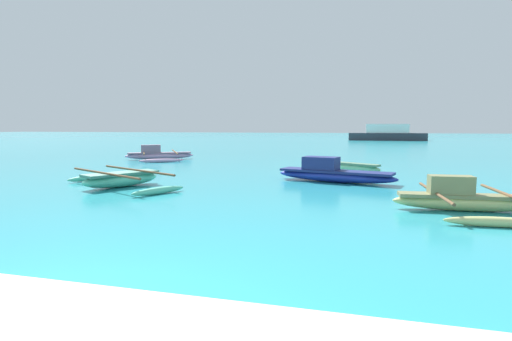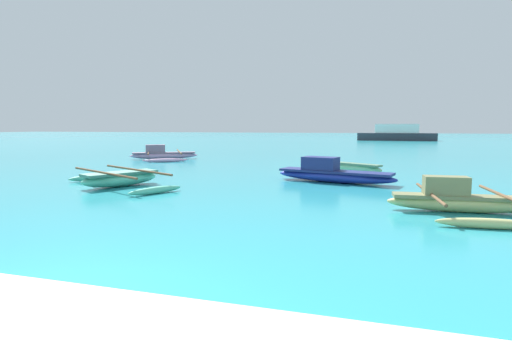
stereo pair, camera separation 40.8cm
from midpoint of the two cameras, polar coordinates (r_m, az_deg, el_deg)
name	(u,v)px [view 1 (the left image)]	position (r m, az deg, el deg)	size (l,w,h in m)	color
moored_boat_0	(121,179)	(13.41, -19.52, -1.16)	(4.63, 3.55, 0.52)	#57C2A0
moored_boat_1	(158,155)	(24.04, -14.25, 2.22)	(4.33, 5.10, 0.85)	#D59BC4
moored_boat_2	(333,173)	(13.98, 10.08, -0.38)	(4.27, 1.87, 0.85)	#1E2F9A
moored_boat_3	(467,200)	(10.12, 26.87, -3.73)	(3.37, 3.30, 0.80)	#C2C376
moored_boat_4	(349,167)	(17.06, 12.47, 0.51)	(2.73, 1.98, 0.40)	#8ACD95
distant_ferry	(387,134)	(58.12, 18.01, 5.01)	(10.24, 2.25, 2.25)	#2D333D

